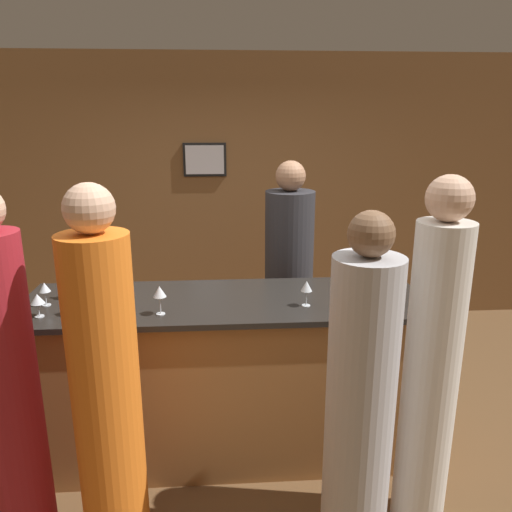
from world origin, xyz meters
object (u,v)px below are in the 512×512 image
bartender (288,289)px  guest_2 (431,371)px  guest_0 (106,393)px  guest_1 (360,407)px  guest_3 (8,391)px  wine_bottle_0 (80,283)px

bartender → guest_2: guest_2 is taller
guest_0 → guest_2: 1.63m
bartender → guest_1: size_ratio=1.04×
bartender → guest_3: 2.15m
guest_0 → guest_1: guest_0 is taller
guest_0 → guest_3: 0.49m
guest_2 → guest_0: bearing=-177.7°
guest_2 → guest_3: (-2.12, -0.00, -0.03)m
guest_3 → guest_2: bearing=0.1°
guest_0 → guest_2: bearing=2.3°
guest_1 → wine_bottle_0: guest_1 is taller
wine_bottle_0 → guest_1: bearing=-31.4°
guest_1 → wine_bottle_0: bearing=148.6°
guest_2 → guest_3: guest_2 is taller
guest_0 → guest_1: size_ratio=1.07×
guest_3 → guest_1: bearing=-5.6°
guest_2 → guest_3: bearing=-179.9°
guest_1 → guest_0: bearing=175.1°
bartender → guest_0: bearing=54.7°
guest_1 → guest_2: (0.41, 0.17, 0.09)m
wine_bottle_0 → guest_3: bearing=-102.1°
guest_2 → wine_bottle_0: size_ratio=7.28×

